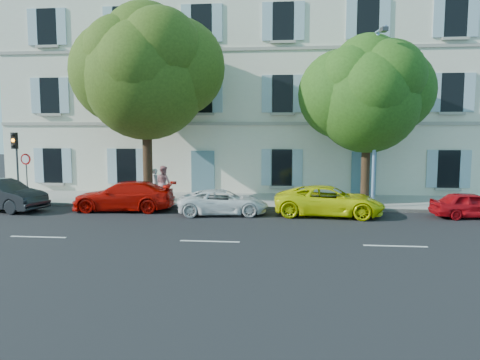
# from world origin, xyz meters

# --- Properties ---
(ground) EXTENTS (90.00, 90.00, 0.00)m
(ground) POSITION_xyz_m (0.00, 0.00, 0.00)
(ground) COLOR black
(sidewalk) EXTENTS (36.00, 4.50, 0.15)m
(sidewalk) POSITION_xyz_m (0.00, 4.45, 0.07)
(sidewalk) COLOR #A09E96
(sidewalk) RESTS_ON ground
(kerb) EXTENTS (36.00, 0.16, 0.16)m
(kerb) POSITION_xyz_m (0.00, 2.28, 0.08)
(kerb) COLOR #9E998E
(kerb) RESTS_ON ground
(building) EXTENTS (28.00, 7.00, 12.00)m
(building) POSITION_xyz_m (0.00, 10.20, 6.00)
(building) COLOR white
(building) RESTS_ON ground
(car_dark_sedan) EXTENTS (4.53, 2.51, 1.41)m
(car_dark_sedan) POSITION_xyz_m (-10.44, 0.83, 0.71)
(car_dark_sedan) COLOR black
(car_dark_sedan) RESTS_ON ground
(car_red_coupe) EXTENTS (4.70, 2.13, 1.33)m
(car_red_coupe) POSITION_xyz_m (-4.89, 1.39, 0.67)
(car_red_coupe) COLOR #BF0C05
(car_red_coupe) RESTS_ON ground
(car_white_coupe) EXTENTS (4.11, 2.29, 1.09)m
(car_white_coupe) POSITION_xyz_m (-0.25, 0.92, 0.54)
(car_white_coupe) COLOR white
(car_white_coupe) RESTS_ON ground
(car_yellow_supercar) EXTENTS (4.79, 2.49, 1.29)m
(car_yellow_supercar) POSITION_xyz_m (4.32, 1.09, 0.64)
(car_yellow_supercar) COLOR #DEE109
(car_yellow_supercar) RESTS_ON ground
(car_red_hatchback) EXTENTS (3.34, 1.67, 1.09)m
(car_red_hatchback) POSITION_xyz_m (10.18, 1.24, 0.55)
(car_red_hatchback) COLOR #B60B12
(car_red_hatchback) RESTS_ON ground
(tree_left) EXTENTS (6.03, 6.03, 9.35)m
(tree_left) POSITION_xyz_m (-4.38, 3.47, 6.17)
(tree_left) COLOR #3A2819
(tree_left) RESTS_ON sidewalk
(tree_right) EXTENTS (4.96, 4.96, 7.65)m
(tree_right) POSITION_xyz_m (6.20, 3.54, 5.06)
(tree_right) COLOR #3A2819
(tree_right) RESTS_ON sidewalk
(traffic_light) EXTENTS (0.29, 0.38, 3.39)m
(traffic_light) POSITION_xyz_m (-10.69, 2.51, 2.60)
(traffic_light) COLOR #383A3D
(traffic_light) RESTS_ON sidewalk
(road_sign) EXTENTS (0.54, 0.11, 2.36)m
(road_sign) POSITION_xyz_m (-10.26, 2.64, 1.85)
(road_sign) COLOR #383A3D
(road_sign) RESTS_ON sidewalk
(street_lamp) EXTENTS (0.30, 1.67, 7.84)m
(street_lamp) POSITION_xyz_m (6.42, 2.54, 4.59)
(street_lamp) COLOR #7293BF
(street_lamp) RESTS_ON sidewalk
(pedestrian_a) EXTENTS (0.59, 0.40, 1.58)m
(pedestrian_a) POSITION_xyz_m (-4.14, 3.89, 0.94)
(pedestrian_a) COLOR white
(pedestrian_a) RESTS_ON sidewalk
(pedestrian_b) EXTENTS (1.08, 1.07, 1.76)m
(pedestrian_b) POSITION_xyz_m (-3.58, 3.46, 1.03)
(pedestrian_b) COLOR tan
(pedestrian_b) RESTS_ON sidewalk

